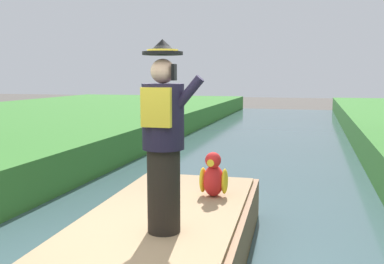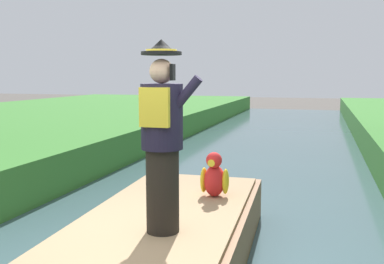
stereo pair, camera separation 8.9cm
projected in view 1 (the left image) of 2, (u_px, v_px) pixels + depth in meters
boat at (162, 242)px, 4.79m from camera, size 1.99×4.28×0.61m
person_pirate at (164, 138)px, 4.12m from camera, size 0.61×0.42×1.85m
parrot_plush at (214, 177)px, 5.45m from camera, size 0.36×0.34×0.57m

